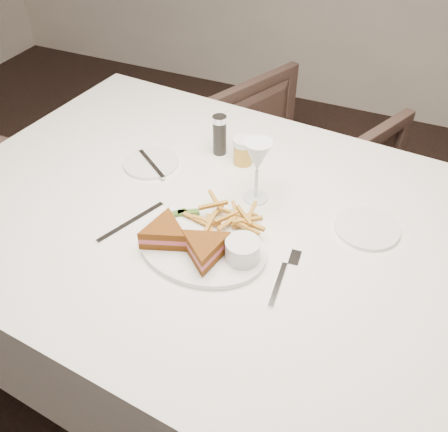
% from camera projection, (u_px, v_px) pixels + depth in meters
% --- Properties ---
extents(table, '(1.68, 1.20, 0.75)m').
position_uv_depth(table, '(231.00, 312.00, 1.52)').
color(table, white).
rests_on(table, ground).
extents(chair_far, '(0.85, 0.83, 0.68)m').
position_uv_depth(chair_far, '(295.00, 160.00, 2.19)').
color(chair_far, '#4B362E').
rests_on(chair_far, ground).
extents(table_setting, '(0.79, 0.61, 0.18)m').
position_uv_depth(table_setting, '(219.00, 215.00, 1.23)').
color(table_setting, white).
rests_on(table_setting, table).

